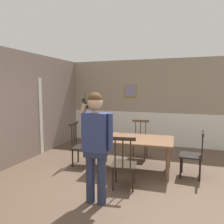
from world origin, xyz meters
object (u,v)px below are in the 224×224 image
chair_opposite_corner (139,140)px  chair_near_window (124,163)px  person_figure (96,140)px  chair_by_doorway (81,145)px  dining_table (133,142)px  chair_at_table_head (193,155)px

chair_opposite_corner → chair_near_window: bearing=90.8°
chair_near_window → person_figure: size_ratio=0.56×
chair_near_window → person_figure: person_figure is taller
chair_by_doorway → chair_near_window: bearing=50.9°
chair_near_window → chair_opposite_corner: size_ratio=1.00×
chair_near_window → chair_opposite_corner: chair_opposite_corner is taller
chair_opposite_corner → person_figure: 2.50m
dining_table → chair_near_window: chair_near_window is taller
chair_by_doorway → chair_opposite_corner: chair_by_doorway is taller
chair_at_table_head → person_figure: size_ratio=0.54×
chair_near_window → chair_opposite_corner: bearing=83.7°
dining_table → chair_by_doorway: size_ratio=1.74×
chair_near_window → dining_table: bearing=83.9°
chair_at_table_head → chair_by_doorway: bearing=95.8°
chair_opposite_corner → dining_table: bearing=90.6°
dining_table → chair_near_window: size_ratio=1.80×
chair_near_window → chair_opposite_corner: (-0.10, 1.78, 0.02)m
chair_by_doorway → chair_opposite_corner: (1.21, 0.96, 0.01)m
chair_opposite_corner → chair_at_table_head: bearing=145.2°
dining_table → chair_by_doorway: bearing=-176.8°
chair_near_window → chair_opposite_corner: 1.78m
chair_at_table_head → person_figure: (-1.46, -1.61, 0.55)m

